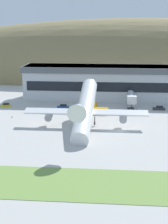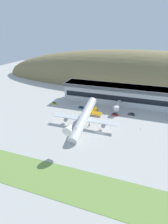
# 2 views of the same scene
# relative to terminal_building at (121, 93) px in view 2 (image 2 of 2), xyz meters

# --- Properties ---
(ground_plane) EXTENTS (405.89, 405.89, 0.00)m
(ground_plane) POSITION_rel_terminal_building_xyz_m (-4.36, -48.14, -7.87)
(ground_plane) COLOR #B7B5AF
(grass_strip_foreground) EXTENTS (365.31, 16.10, 0.08)m
(grass_strip_foreground) POSITION_rel_terminal_building_xyz_m (-4.36, -86.89, -7.83)
(grass_strip_foreground) COLOR #759947
(grass_strip_foreground) RESTS_ON ground_plane
(hill_backdrop) EXTENTS (322.23, 79.76, 67.83)m
(hill_backdrop) POSITION_rel_terminal_building_xyz_m (7.48, 64.80, -7.87)
(hill_backdrop) COLOR olive
(hill_backdrop) RESTS_ON ground_plane
(terminal_building) EXTENTS (90.01, 16.43, 13.93)m
(terminal_building) POSITION_rel_terminal_building_xyz_m (0.00, 0.00, 0.00)
(terminal_building) COLOR silver
(terminal_building) RESTS_ON ground_plane
(jetway_0) EXTENTS (3.38, 15.27, 5.43)m
(jetway_0) POSITION_rel_terminal_building_xyz_m (0.01, -16.11, -3.88)
(jetway_0) COLOR silver
(jetway_0) RESTS_ON ground_plane
(cargo_airplane) EXTENTS (38.89, 48.98, 16.43)m
(cargo_airplane) POSITION_rel_terminal_building_xyz_m (-15.06, -44.21, -2.38)
(cargo_airplane) COLOR white
(service_car_0) EXTENTS (4.63, 1.81, 1.52)m
(service_car_0) POSITION_rel_terminal_building_xyz_m (10.23, -19.53, -7.25)
(service_car_0) COLOR #333338
(service_car_0) RESTS_ON ground_plane
(service_car_1) EXTENTS (4.38, 2.14, 1.41)m
(service_car_1) POSITION_rel_terminal_building_xyz_m (-25.79, -19.87, -7.29)
(service_car_1) COLOR #264C99
(service_car_1) RESTS_ON ground_plane
(service_car_2) EXTENTS (3.68, 1.79, 1.41)m
(service_car_2) POSITION_rel_terminal_building_xyz_m (-48.18, -19.42, -7.29)
(service_car_2) COLOR gold
(service_car_2) RESTS_ON ground_plane
(service_car_3) EXTENTS (4.53, 1.71, 1.58)m
(service_car_3) POSITION_rel_terminal_building_xyz_m (-0.25, -23.72, -7.22)
(service_car_3) COLOR #B21E1E
(service_car_3) RESTS_ON ground_plane
(traffic_cone_0) EXTENTS (0.52, 0.52, 0.58)m
(traffic_cone_0) POSITION_rel_terminal_building_xyz_m (16.90, -37.46, -7.59)
(traffic_cone_0) COLOR orange
(traffic_cone_0) RESTS_ON ground_plane
(traffic_cone_1) EXTENTS (0.52, 0.52, 0.58)m
(traffic_cone_1) POSITION_rel_terminal_building_xyz_m (-41.19, -35.53, -7.59)
(traffic_cone_1) COLOR orange
(traffic_cone_1) RESTS_ON ground_plane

